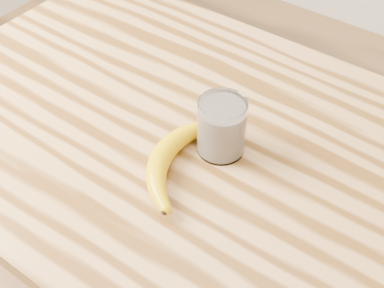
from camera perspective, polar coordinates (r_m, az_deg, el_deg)
The scene contains 3 objects.
table at distance 1.13m, azimuth -0.38°, elevation -3.64°, with size 1.20×0.80×0.90m.
smoothie_glass at distance 0.97m, azimuth 3.17°, elevation 1.75°, with size 0.09×0.09×0.11m.
banana at distance 0.97m, azimuth -3.17°, elevation -1.13°, with size 0.12×0.33×0.04m, color #DBA500, non-canonical shape.
Camera 1 is at (0.45, -0.60, 1.62)m, focal length 50.00 mm.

